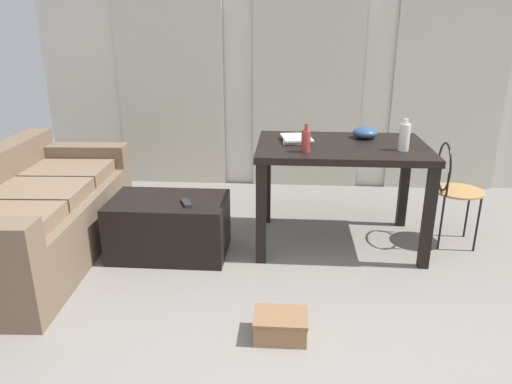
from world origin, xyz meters
TOP-DOWN VIEW (x-y plane):
  - ground_plane at (0.00, 1.19)m, footprint 7.64×7.64m
  - wall_back at (0.00, 3.18)m, footprint 5.48×0.10m
  - curtains at (0.00, 3.10)m, footprint 3.90×0.03m
  - couch at (-2.04, 1.28)m, footprint 0.98×1.98m
  - coffee_table at (-1.04, 1.40)m, footprint 0.85×0.53m
  - craft_table at (0.23, 1.68)m, footprint 1.26×0.86m
  - wire_chair at (1.07, 1.73)m, footprint 0.37×0.38m
  - bottle_near at (0.64, 1.53)m, footprint 0.08×0.08m
  - bottle_far at (-0.05, 1.43)m, footprint 0.06×0.06m
  - bowl at (0.42, 1.89)m, footprint 0.19×0.19m
  - book_stack at (-0.11, 1.75)m, footprint 0.26×0.31m
  - tv_remote_primary at (-0.88, 1.31)m, footprint 0.11×0.16m
  - shoebox at (-0.19, 0.42)m, footprint 0.29×0.22m

SIDE VIEW (x-z plane):
  - ground_plane at x=0.00m, z-range 0.00..0.00m
  - shoebox at x=-0.19m, z-range 0.00..0.14m
  - coffee_table at x=-1.04m, z-range 0.00..0.43m
  - couch at x=-2.04m, z-range -0.07..0.69m
  - tv_remote_primary at x=-0.88m, z-range 0.43..0.45m
  - wire_chair at x=1.07m, z-range 0.10..0.91m
  - craft_table at x=0.23m, z-range 0.29..1.08m
  - book_stack at x=-0.11m, z-range 0.80..0.83m
  - bowl at x=0.42m, z-range 0.80..0.88m
  - bottle_far at x=-0.05m, z-range 0.78..0.98m
  - bottle_near at x=0.64m, z-range 0.78..1.01m
  - curtains at x=0.00m, z-range 0.00..2.24m
  - wall_back at x=0.00m, z-range 0.00..2.45m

